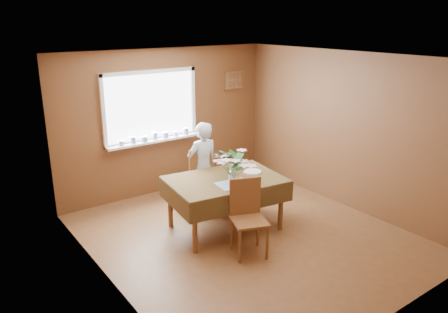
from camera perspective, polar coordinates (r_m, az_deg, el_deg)
floor at (r=6.35m, az=2.97°, el=-10.30°), size 4.50×4.50×0.00m
ceiling at (r=5.63m, az=3.39°, el=12.80°), size 4.50×4.50×0.00m
wall_back at (r=7.68m, az=-7.52°, el=4.55°), size 4.00×0.00×4.00m
wall_front at (r=4.47m, az=21.80°, el=-6.40°), size 4.00×0.00×4.00m
wall_left at (r=4.92m, az=-15.26°, el=-3.54°), size 0.00×4.50×4.50m
wall_right at (r=7.26m, az=15.54°, el=3.27°), size 0.00×4.50×4.50m
window_assembly at (r=7.47m, az=-9.35°, el=4.84°), size 1.72×0.20×1.22m
spoon_rack at (r=8.32m, az=1.33°, el=9.91°), size 0.44×0.05×0.33m
dining_table at (r=6.28m, az=0.15°, el=-3.71°), size 1.74×1.30×0.79m
chair_far at (r=7.02m, az=-3.42°, el=-2.47°), size 0.46×0.46×1.04m
chair_near at (r=5.74m, az=3.08°, el=-7.47°), size 0.55×0.55×0.99m
seated_woman at (r=6.88m, az=-2.80°, el=-1.40°), size 0.54×0.37×1.46m
flower_bouquet at (r=6.00m, az=1.08°, el=-0.92°), size 0.51×0.51×0.43m
side_plate at (r=6.52m, az=3.74°, el=-1.97°), size 0.37×0.37×0.01m
table_knife at (r=6.11m, az=2.69°, el=-3.29°), size 0.05×0.20×0.00m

